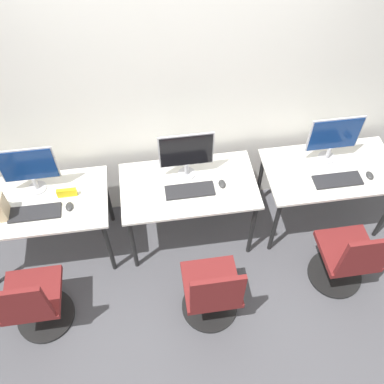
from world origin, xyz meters
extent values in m
plane|color=#4C4C51|center=(0.00, 0.00, 0.00)|extent=(20.00, 20.00, 0.00)
cube|color=silver|center=(0.00, 0.78, 1.40)|extent=(12.00, 0.05, 2.80)
cube|color=silver|center=(-1.26, 0.33, 0.73)|extent=(1.15, 0.65, 0.02)
cylinder|color=black|center=(-0.73, 0.05, 0.36)|extent=(0.04, 0.04, 0.72)
cylinder|color=black|center=(-0.73, 0.60, 0.36)|extent=(0.04, 0.04, 0.72)
cylinder|color=#B2B2B7|center=(-1.26, 0.47, 0.75)|extent=(0.15, 0.15, 0.01)
cylinder|color=#B2B2B7|center=(-1.26, 0.47, 0.81)|extent=(0.04, 0.04, 0.12)
cube|color=#B2B2B7|center=(-1.26, 0.48, 1.03)|extent=(0.45, 0.01, 0.34)
cube|color=navy|center=(-1.26, 0.47, 1.03)|extent=(0.43, 0.01, 0.32)
cube|color=#262628|center=(-1.26, 0.21, 0.75)|extent=(0.41, 0.15, 0.02)
ellipsoid|color=#333333|center=(-0.99, 0.23, 0.76)|extent=(0.06, 0.09, 0.03)
cylinder|color=black|center=(-1.33, -0.34, 0.01)|extent=(0.48, 0.48, 0.03)
cylinder|color=black|center=(-1.33, -0.34, 0.22)|extent=(0.04, 0.04, 0.37)
cube|color=maroon|center=(-1.33, -0.34, 0.43)|extent=(0.44, 0.44, 0.05)
cube|color=maroon|center=(-1.33, -0.54, 0.67)|extent=(0.40, 0.04, 0.44)
cube|color=silver|center=(0.00, 0.33, 0.73)|extent=(1.15, 0.65, 0.02)
cylinder|color=black|center=(-0.53, 0.05, 0.36)|extent=(0.04, 0.04, 0.72)
cylinder|color=black|center=(0.53, 0.05, 0.36)|extent=(0.04, 0.04, 0.72)
cylinder|color=black|center=(-0.53, 0.60, 0.36)|extent=(0.04, 0.04, 0.72)
cylinder|color=black|center=(0.53, 0.60, 0.36)|extent=(0.04, 0.04, 0.72)
cylinder|color=#B2B2B7|center=(0.00, 0.45, 0.75)|extent=(0.15, 0.15, 0.01)
cylinder|color=#B2B2B7|center=(0.00, 0.45, 0.81)|extent=(0.04, 0.04, 0.12)
cube|color=#B2B2B7|center=(0.00, 0.45, 1.03)|extent=(0.45, 0.01, 0.34)
cube|color=black|center=(0.00, 0.45, 1.03)|extent=(0.43, 0.01, 0.32)
cube|color=#262628|center=(0.00, 0.26, 0.75)|extent=(0.41, 0.15, 0.02)
ellipsoid|color=#333333|center=(0.28, 0.29, 0.76)|extent=(0.06, 0.09, 0.03)
cylinder|color=black|center=(0.07, -0.45, 0.01)|extent=(0.48, 0.48, 0.03)
cylinder|color=black|center=(0.07, -0.45, 0.22)|extent=(0.04, 0.04, 0.37)
cube|color=maroon|center=(0.07, -0.45, 0.43)|extent=(0.44, 0.44, 0.05)
cube|color=maroon|center=(0.07, -0.65, 0.67)|extent=(0.40, 0.04, 0.44)
cube|color=silver|center=(1.26, 0.33, 0.73)|extent=(1.15, 0.65, 0.02)
cylinder|color=black|center=(0.73, 0.05, 0.36)|extent=(0.04, 0.04, 0.72)
cylinder|color=black|center=(0.73, 0.60, 0.36)|extent=(0.04, 0.04, 0.72)
cylinder|color=black|center=(1.79, 0.60, 0.36)|extent=(0.04, 0.04, 0.72)
cylinder|color=#B2B2B7|center=(1.26, 0.46, 0.75)|extent=(0.15, 0.15, 0.01)
cylinder|color=#B2B2B7|center=(1.26, 0.46, 0.81)|extent=(0.04, 0.04, 0.12)
cube|color=#B2B2B7|center=(1.26, 0.46, 1.03)|extent=(0.45, 0.01, 0.34)
cube|color=navy|center=(1.26, 0.45, 1.03)|extent=(0.43, 0.01, 0.32)
cube|color=#262628|center=(1.26, 0.19, 0.75)|extent=(0.41, 0.15, 0.02)
ellipsoid|color=#333333|center=(1.55, 0.20, 0.76)|extent=(0.06, 0.09, 0.03)
cylinder|color=black|center=(1.25, -0.31, 0.01)|extent=(0.48, 0.48, 0.03)
cylinder|color=black|center=(1.25, -0.31, 0.22)|extent=(0.04, 0.04, 0.37)
cube|color=maroon|center=(1.25, -0.31, 0.43)|extent=(0.44, 0.44, 0.05)
cube|color=maroon|center=(1.25, -0.52, 0.67)|extent=(0.40, 0.04, 0.44)
cube|color=yellow|center=(-1.01, 0.36, 0.78)|extent=(0.16, 0.03, 0.08)
camera|label=1|loc=(-0.30, -1.94, 3.53)|focal=40.00mm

